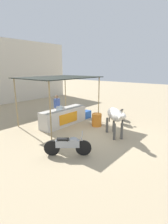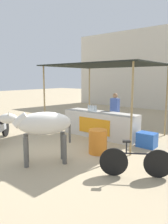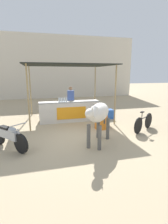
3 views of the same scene
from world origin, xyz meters
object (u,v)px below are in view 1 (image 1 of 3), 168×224
(vendor_behind_counter, at_px, (57,108))
(motorcycle_parked, at_px, (68,145))
(cow, at_px, (115,116))
(bicycle_leaning, at_px, (122,116))
(cooler_box, at_px, (86,114))
(water_barrel, at_px, (97,120))
(stall_counter, at_px, (64,117))

(vendor_behind_counter, relative_size, motorcycle_parked, 1.15)
(cow, height_order, bicycle_leaning, cow)
(cooler_box, bearing_deg, water_barrel, -120.66)
(cooler_box, height_order, motorcycle_parked, motorcycle_parked)
(motorcycle_parked, bearing_deg, bicycle_leaning, 4.96)
(water_barrel, bearing_deg, cooler_box, 59.34)
(water_barrel, distance_m, bicycle_leaning, 1.75)
(bicycle_leaning, bearing_deg, water_barrel, 155.15)
(bicycle_leaning, bearing_deg, motorcycle_parked, -175.04)
(stall_counter, bearing_deg, water_barrel, -56.85)
(cow, bearing_deg, motorcycle_parked, 172.50)
(cow, height_order, motorcycle_parked, cow)
(vendor_behind_counter, xyz_separation_m, motorcycle_parked, (-2.64, -3.54, -0.42))
(cooler_box, bearing_deg, bicycle_leaning, -72.82)
(cow, xyz_separation_m, motorcycle_parked, (-2.82, 0.37, -0.60))
(stall_counter, distance_m, vendor_behind_counter, 0.86)
(cooler_box, distance_m, bicycle_leaning, 2.35)
(cooler_box, xyz_separation_m, cow, (-1.58, -3.06, 0.79))
(cooler_box, height_order, water_barrel, water_barrel)
(cooler_box, bearing_deg, vendor_behind_counter, 154.20)
(vendor_behind_counter, relative_size, water_barrel, 2.27)
(cooler_box, bearing_deg, cow, -117.30)
(water_barrel, bearing_deg, stall_counter, 123.15)
(stall_counter, relative_size, motorcycle_parked, 2.09)
(stall_counter, height_order, bicycle_leaning, stall_counter)
(stall_counter, xyz_separation_m, motorcycle_parked, (-2.45, -2.79, -0.05))
(cooler_box, relative_size, motorcycle_parked, 0.42)
(stall_counter, xyz_separation_m, cooler_box, (1.95, -0.10, -0.24))
(stall_counter, xyz_separation_m, bicycle_leaning, (2.64, -2.34, -0.13))
(cooler_box, relative_size, cow, 0.36)
(vendor_behind_counter, height_order, water_barrel, vendor_behind_counter)
(cow, bearing_deg, bicycle_leaning, 19.69)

